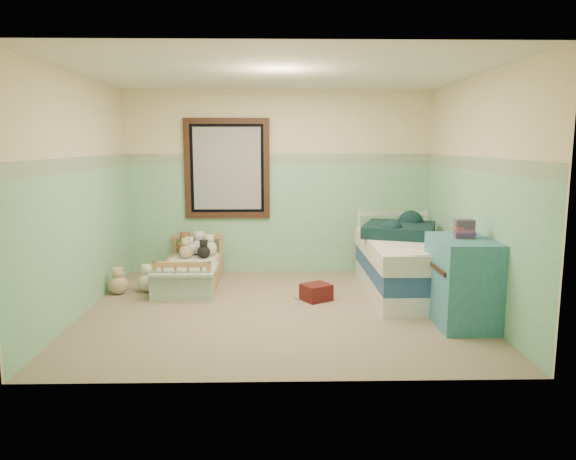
{
  "coord_description": "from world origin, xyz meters",
  "views": [
    {
      "loc": [
        -0.03,
        -5.69,
        1.79
      ],
      "look_at": [
        0.1,
        0.35,
        0.82
      ],
      "focal_mm": 33.84,
      "sensor_mm": 36.0,
      "label": 1
    }
  ],
  "objects_px": {
    "plush_floor_tan": "(119,285)",
    "floor_book": "(306,297)",
    "dresser": "(462,281)",
    "toddler_bed_frame": "(191,279)",
    "red_pillow": "(316,292)",
    "twin_bed_frame": "(407,284)",
    "plush_floor_cream": "(148,282)"
  },
  "relations": [
    {
      "from": "toddler_bed_frame",
      "to": "twin_bed_frame",
      "type": "distance_m",
      "value": 2.7
    },
    {
      "from": "floor_book",
      "to": "toddler_bed_frame",
      "type": "bearing_deg",
      "value": -168.92
    },
    {
      "from": "toddler_bed_frame",
      "to": "plush_floor_cream",
      "type": "bearing_deg",
      "value": -149.22
    },
    {
      "from": "plush_floor_cream",
      "to": "floor_book",
      "type": "xyz_separation_m",
      "value": [
        1.91,
        -0.33,
        -0.11
      ]
    },
    {
      "from": "plush_floor_cream",
      "to": "dresser",
      "type": "xyz_separation_m",
      "value": [
        3.42,
        -1.24,
        0.32
      ]
    },
    {
      "from": "plush_floor_cream",
      "to": "twin_bed_frame",
      "type": "xyz_separation_m",
      "value": [
        3.15,
        -0.13,
        -0.01
      ]
    },
    {
      "from": "plush_floor_cream",
      "to": "plush_floor_tan",
      "type": "distance_m",
      "value": 0.34
    },
    {
      "from": "toddler_bed_frame",
      "to": "red_pillow",
      "type": "height_order",
      "value": "red_pillow"
    },
    {
      "from": "dresser",
      "to": "floor_book",
      "type": "height_order",
      "value": "dresser"
    },
    {
      "from": "plush_floor_tan",
      "to": "floor_book",
      "type": "distance_m",
      "value": 2.26
    },
    {
      "from": "plush_floor_tan",
      "to": "twin_bed_frame",
      "type": "relative_size",
      "value": 0.12
    },
    {
      "from": "toddler_bed_frame",
      "to": "floor_book",
      "type": "height_order",
      "value": "toddler_bed_frame"
    },
    {
      "from": "red_pillow",
      "to": "floor_book",
      "type": "relative_size",
      "value": 1.29
    },
    {
      "from": "twin_bed_frame",
      "to": "dresser",
      "type": "height_order",
      "value": "dresser"
    },
    {
      "from": "toddler_bed_frame",
      "to": "dresser",
      "type": "xyz_separation_m",
      "value": [
        2.94,
        -1.53,
        0.35
      ]
    },
    {
      "from": "twin_bed_frame",
      "to": "dresser",
      "type": "bearing_deg",
      "value": -76.35
    },
    {
      "from": "toddler_bed_frame",
      "to": "red_pillow",
      "type": "distance_m",
      "value": 1.69
    },
    {
      "from": "plush_floor_tan",
      "to": "floor_book",
      "type": "xyz_separation_m",
      "value": [
        2.24,
        -0.24,
        -0.1
      ]
    },
    {
      "from": "plush_floor_tan",
      "to": "dresser",
      "type": "xyz_separation_m",
      "value": [
        3.75,
        -1.15,
        0.32
      ]
    },
    {
      "from": "plush_floor_tan",
      "to": "floor_book",
      "type": "height_order",
      "value": "plush_floor_tan"
    },
    {
      "from": "twin_bed_frame",
      "to": "floor_book",
      "type": "distance_m",
      "value": 1.25
    },
    {
      "from": "toddler_bed_frame",
      "to": "plush_floor_tan",
      "type": "bearing_deg",
      "value": -155.04
    },
    {
      "from": "toddler_bed_frame",
      "to": "twin_bed_frame",
      "type": "bearing_deg",
      "value": -8.94
    },
    {
      "from": "dresser",
      "to": "floor_book",
      "type": "bearing_deg",
      "value": 148.72
    },
    {
      "from": "toddler_bed_frame",
      "to": "plush_floor_tan",
      "type": "xyz_separation_m",
      "value": [
        -0.81,
        -0.38,
        0.02
      ]
    },
    {
      "from": "plush_floor_cream",
      "to": "toddler_bed_frame",
      "type": "bearing_deg",
      "value": 30.78
    },
    {
      "from": "twin_bed_frame",
      "to": "red_pillow",
      "type": "height_order",
      "value": "twin_bed_frame"
    },
    {
      "from": "red_pillow",
      "to": "dresser",
      "type": "bearing_deg",
      "value": -30.95
    },
    {
      "from": "plush_floor_tan",
      "to": "twin_bed_frame",
      "type": "distance_m",
      "value": 3.48
    },
    {
      "from": "toddler_bed_frame",
      "to": "twin_bed_frame",
      "type": "relative_size",
      "value": 0.7
    },
    {
      "from": "plush_floor_cream",
      "to": "plush_floor_tan",
      "type": "relative_size",
      "value": 1.04
    },
    {
      "from": "plush_floor_tan",
      "to": "toddler_bed_frame",
      "type": "bearing_deg",
      "value": 24.96
    }
  ]
}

